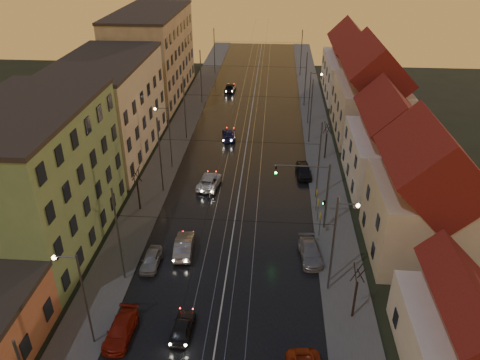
% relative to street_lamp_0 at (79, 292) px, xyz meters
% --- Properties ---
extents(road, '(16.00, 120.00, 0.04)m').
position_rel_street_lamp_0_xyz_m(road, '(9.10, 38.00, -4.87)').
color(road, black).
rests_on(road, ground).
extents(sidewalk_left, '(4.00, 120.00, 0.15)m').
position_rel_street_lamp_0_xyz_m(sidewalk_left, '(-0.90, 38.00, -4.81)').
color(sidewalk_left, '#4C4C4C').
rests_on(sidewalk_left, ground).
extents(sidewalk_right, '(4.00, 120.00, 0.15)m').
position_rel_street_lamp_0_xyz_m(sidewalk_right, '(19.10, 38.00, -4.81)').
color(sidewalk_right, '#4C4C4C').
rests_on(sidewalk_right, ground).
extents(tram_rail_0, '(0.06, 120.00, 0.03)m').
position_rel_street_lamp_0_xyz_m(tram_rail_0, '(6.90, 38.00, -4.83)').
color(tram_rail_0, gray).
rests_on(tram_rail_0, road).
extents(tram_rail_1, '(0.06, 120.00, 0.03)m').
position_rel_street_lamp_0_xyz_m(tram_rail_1, '(8.33, 38.00, -4.83)').
color(tram_rail_1, gray).
rests_on(tram_rail_1, road).
extents(tram_rail_2, '(0.06, 120.00, 0.03)m').
position_rel_street_lamp_0_xyz_m(tram_rail_2, '(9.87, 38.00, -4.83)').
color(tram_rail_2, gray).
rests_on(tram_rail_2, road).
extents(tram_rail_3, '(0.06, 120.00, 0.03)m').
position_rel_street_lamp_0_xyz_m(tram_rail_3, '(11.30, 38.00, -4.83)').
color(tram_rail_3, gray).
rests_on(tram_rail_3, road).
extents(apartment_left_1, '(10.00, 18.00, 13.00)m').
position_rel_street_lamp_0_xyz_m(apartment_left_1, '(-8.40, 12.00, 1.61)').
color(apartment_left_1, '#638755').
rests_on(apartment_left_1, ground).
extents(apartment_left_2, '(10.00, 20.00, 12.00)m').
position_rel_street_lamp_0_xyz_m(apartment_left_2, '(-8.40, 32.00, 1.11)').
color(apartment_left_2, '#BBB691').
rests_on(apartment_left_2, ground).
extents(apartment_left_3, '(10.00, 24.00, 14.00)m').
position_rel_street_lamp_0_xyz_m(apartment_left_3, '(-8.40, 56.00, 2.11)').
color(apartment_left_3, '#8F795C').
rests_on(apartment_left_3, ground).
extents(house_right_0, '(8.16, 10.20, 5.80)m').
position_rel_street_lamp_0_xyz_m(house_right_0, '(26.10, 0.00, -1.96)').
color(house_right_0, silver).
rests_on(house_right_0, ground).
extents(house_right_1, '(8.67, 10.20, 10.80)m').
position_rel_street_lamp_0_xyz_m(house_right_1, '(26.10, 13.00, 0.56)').
color(house_right_1, beige).
rests_on(house_right_1, ground).
extents(house_right_2, '(9.18, 12.24, 9.20)m').
position_rel_street_lamp_0_xyz_m(house_right_2, '(26.10, 26.00, -0.24)').
color(house_right_2, silver).
rests_on(house_right_2, ground).
extents(house_right_3, '(9.18, 14.28, 11.50)m').
position_rel_street_lamp_0_xyz_m(house_right_3, '(26.10, 41.00, 0.92)').
color(house_right_3, beige).
rests_on(house_right_3, ground).
extents(house_right_4, '(9.18, 16.32, 10.00)m').
position_rel_street_lamp_0_xyz_m(house_right_4, '(26.10, 59.00, 0.16)').
color(house_right_4, silver).
rests_on(house_right_4, ground).
extents(catenary_pole_l_1, '(0.16, 0.16, 9.00)m').
position_rel_street_lamp_0_xyz_m(catenary_pole_l_1, '(0.50, 7.00, -0.39)').
color(catenary_pole_l_1, '#595B60').
rests_on(catenary_pole_l_1, ground).
extents(catenary_pole_r_1, '(0.16, 0.16, 9.00)m').
position_rel_street_lamp_0_xyz_m(catenary_pole_r_1, '(17.70, 7.00, -0.39)').
color(catenary_pole_r_1, '#595B60').
rests_on(catenary_pole_r_1, ground).
extents(catenary_pole_l_2, '(0.16, 0.16, 9.00)m').
position_rel_street_lamp_0_xyz_m(catenary_pole_l_2, '(0.50, 22.00, -0.39)').
color(catenary_pole_l_2, '#595B60').
rests_on(catenary_pole_l_2, ground).
extents(catenary_pole_r_2, '(0.16, 0.16, 9.00)m').
position_rel_street_lamp_0_xyz_m(catenary_pole_r_2, '(17.70, 22.00, -0.39)').
color(catenary_pole_r_2, '#595B60').
rests_on(catenary_pole_r_2, ground).
extents(catenary_pole_l_3, '(0.16, 0.16, 9.00)m').
position_rel_street_lamp_0_xyz_m(catenary_pole_l_3, '(0.50, 37.00, -0.39)').
color(catenary_pole_l_3, '#595B60').
rests_on(catenary_pole_l_3, ground).
extents(catenary_pole_r_3, '(0.16, 0.16, 9.00)m').
position_rel_street_lamp_0_xyz_m(catenary_pole_r_3, '(17.70, 37.00, -0.39)').
color(catenary_pole_r_3, '#595B60').
rests_on(catenary_pole_r_3, ground).
extents(catenary_pole_l_4, '(0.16, 0.16, 9.00)m').
position_rel_street_lamp_0_xyz_m(catenary_pole_l_4, '(0.50, 52.00, -0.39)').
color(catenary_pole_l_4, '#595B60').
rests_on(catenary_pole_l_4, ground).
extents(catenary_pole_r_4, '(0.16, 0.16, 9.00)m').
position_rel_street_lamp_0_xyz_m(catenary_pole_r_4, '(17.70, 52.00, -0.39)').
color(catenary_pole_r_4, '#595B60').
rests_on(catenary_pole_r_4, ground).
extents(catenary_pole_l_5, '(0.16, 0.16, 9.00)m').
position_rel_street_lamp_0_xyz_m(catenary_pole_l_5, '(0.50, 70.00, -0.39)').
color(catenary_pole_l_5, '#595B60').
rests_on(catenary_pole_l_5, ground).
extents(catenary_pole_r_5, '(0.16, 0.16, 9.00)m').
position_rel_street_lamp_0_xyz_m(catenary_pole_r_5, '(17.70, 70.00, -0.39)').
color(catenary_pole_r_5, '#595B60').
rests_on(catenary_pole_r_5, ground).
extents(street_lamp_0, '(1.75, 0.32, 8.00)m').
position_rel_street_lamp_0_xyz_m(street_lamp_0, '(0.00, 0.00, 0.00)').
color(street_lamp_0, '#595B60').
rests_on(street_lamp_0, ground).
extents(street_lamp_1, '(1.75, 0.32, 8.00)m').
position_rel_street_lamp_0_xyz_m(street_lamp_1, '(18.21, 8.00, 0.00)').
color(street_lamp_1, '#595B60').
rests_on(street_lamp_1, ground).
extents(street_lamp_2, '(1.75, 0.32, 8.00)m').
position_rel_street_lamp_0_xyz_m(street_lamp_2, '(0.00, 28.00, 0.00)').
color(street_lamp_2, '#595B60').
rests_on(street_lamp_2, ground).
extents(street_lamp_3, '(1.75, 0.32, 8.00)m').
position_rel_street_lamp_0_xyz_m(street_lamp_3, '(18.21, 44.00, 0.00)').
color(street_lamp_3, '#595B60').
rests_on(street_lamp_3, ground).
extents(traffic_light_mast, '(5.30, 0.32, 7.20)m').
position_rel_street_lamp_0_xyz_m(traffic_light_mast, '(17.10, 16.00, -0.29)').
color(traffic_light_mast, '#595B60').
rests_on(traffic_light_mast, ground).
extents(bare_tree_0, '(1.09, 1.09, 5.11)m').
position_rel_street_lamp_0_xyz_m(bare_tree_0, '(-1.09, 18.00, -2.40)').
color(bare_tree_0, black).
rests_on(bare_tree_0, ground).
extents(bare_tree_1, '(1.09, 1.09, 5.11)m').
position_rel_street_lamp_0_xyz_m(bare_tree_1, '(19.31, 4.00, -2.40)').
color(bare_tree_1, black).
rests_on(bare_tree_1, ground).
extents(bare_tree_2, '(1.09, 1.09, 5.11)m').
position_rel_street_lamp_0_xyz_m(bare_tree_2, '(19.51, 32.00, -2.40)').
color(bare_tree_2, black).
rests_on(bare_tree_2, ground).
extents(driving_car_0, '(1.65, 3.67, 1.22)m').
position_rel_street_lamp_0_xyz_m(driving_car_0, '(6.54, 1.43, -4.27)').
color(driving_car_0, black).
rests_on(driving_car_0, ground).
extents(driving_car_1, '(1.91, 4.64, 1.49)m').
position_rel_street_lamp_0_xyz_m(driving_car_1, '(4.90, 11.13, -4.14)').
color(driving_car_1, gray).
rests_on(driving_car_1, ground).
extents(driving_car_2, '(2.79, 5.00, 1.32)m').
position_rel_street_lamp_0_xyz_m(driving_car_2, '(5.58, 23.63, -4.22)').
color(driving_car_2, silver).
rests_on(driving_car_2, ground).
extents(driving_car_3, '(2.38, 4.71, 1.31)m').
position_rel_street_lamp_0_xyz_m(driving_car_3, '(6.49, 37.53, -4.23)').
color(driving_car_3, '#171947').
rests_on(driving_car_3, ground).
extents(driving_car_4, '(2.05, 4.42, 1.47)m').
position_rel_street_lamp_0_xyz_m(driving_car_4, '(4.68, 58.87, -4.15)').
color(driving_car_4, black).
rests_on(driving_car_4, ground).
extents(parked_left_2, '(1.93, 4.38, 1.25)m').
position_rel_street_lamp_0_xyz_m(parked_left_2, '(2.09, 0.79, -4.26)').
color(parked_left_2, maroon).
rests_on(parked_left_2, ground).
extents(parked_left_3, '(1.52, 3.69, 1.25)m').
position_rel_street_lamp_0_xyz_m(parked_left_3, '(2.32, 9.07, -4.26)').
color(parked_left_3, '#A1A2A7').
rests_on(parked_left_3, ground).
extents(parked_right_1, '(2.33, 4.70, 1.31)m').
position_rel_street_lamp_0_xyz_m(parked_right_1, '(16.46, 11.10, -4.23)').
color(parked_right_1, gray).
rests_on(parked_right_1, ground).
extents(parked_right_2, '(2.01, 4.33, 1.44)m').
position_rel_street_lamp_0_xyz_m(parked_right_2, '(16.54, 27.01, -4.17)').
color(parked_right_2, black).
rests_on(parked_right_2, ground).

